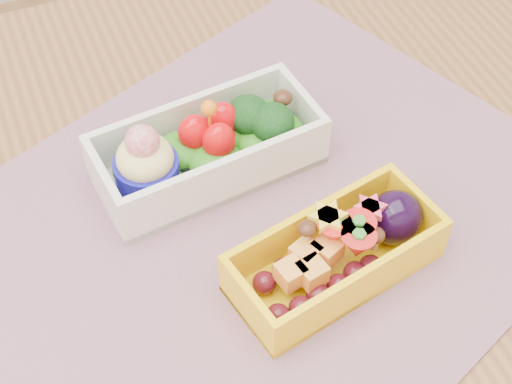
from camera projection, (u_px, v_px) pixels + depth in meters
name	position (u px, v px, depth m)	size (l,w,h in m)	color
table	(228.00, 344.00, 0.68)	(1.20, 0.80, 0.75)	brown
placemat	(250.00, 229.00, 0.64)	(0.52, 0.40, 0.00)	#A3708C
bento_white	(207.00, 149.00, 0.66)	(0.20, 0.10, 0.08)	silver
bento_yellow	(340.00, 252.00, 0.59)	(0.18, 0.10, 0.05)	yellow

